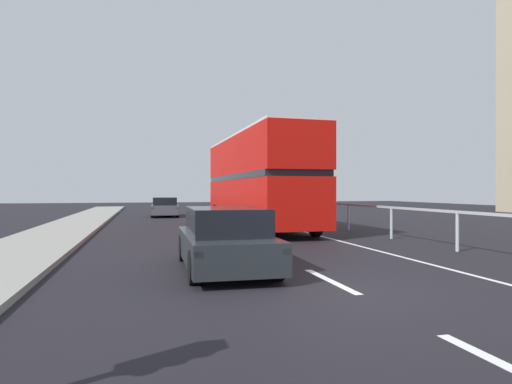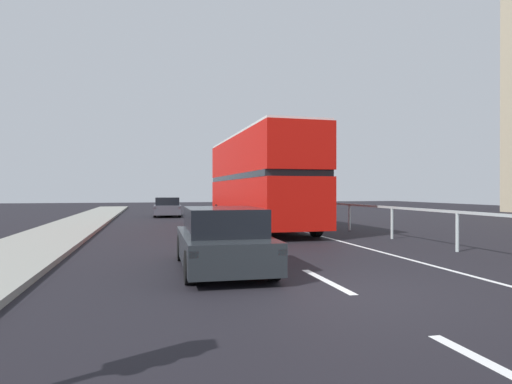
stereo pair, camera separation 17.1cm
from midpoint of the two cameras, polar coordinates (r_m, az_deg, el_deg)
The scene contains 6 objects.
ground_plane at distance 8.14m, azimuth 11.35°, elevation -12.65°, with size 74.29×120.00×0.10m, color black.
lane_paint_markings at distance 16.55m, azimuth 4.36°, elevation -5.90°, with size 3.24×46.00×0.01m.
bridge_side_railing at distance 18.36m, azimuth 13.99°, elevation -2.35°, with size 0.10×42.00×1.18m.
double_decker_bus_red at distance 20.52m, azimuth -0.03°, elevation 1.71°, with size 2.80×11.40×4.30m.
hatchback_car_near at distance 9.86m, azimuth -4.54°, elevation -6.20°, with size 1.88×4.31×1.38m.
sedan_car_ahead at distance 30.64m, azimuth -11.85°, elevation -1.93°, with size 1.92×4.28×1.30m.
Camera 1 is at (-3.51, -7.14, 1.76)m, focal length 30.97 mm.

